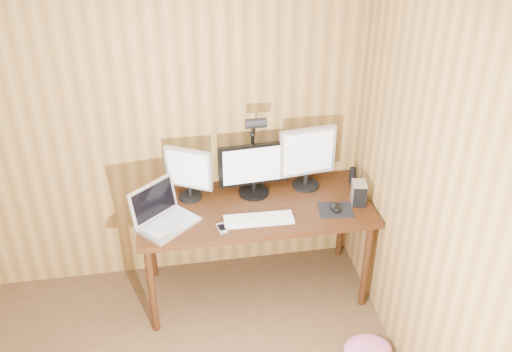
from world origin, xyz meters
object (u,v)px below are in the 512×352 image
object	(u,v)px
monitor_left	(189,173)
speaker	(353,175)
desk	(253,214)
hard_drive	(359,193)
phone	(222,228)
monitor_center	(254,169)
keyboard	(259,219)
desk_lamp	(254,141)
mouse	(336,207)
laptop	(162,214)
monitor_right	(307,156)

from	to	relation	value
monitor_left	speaker	size ratio (longest dim) A/B	3.25
desk	speaker	world-z (taller)	speaker
hard_drive	phone	bearing A→B (deg)	-158.88
hard_drive	monitor_center	bearing A→B (deg)	173.50
keyboard	phone	distance (m)	0.26
keyboard	desk_lamp	distance (m)	0.55
phone	desk_lamp	world-z (taller)	desk_lamp
monitor_center	mouse	xyz separation A→B (m)	(0.51, -0.30, -0.18)
laptop	desk_lamp	distance (m)	0.81
mouse	phone	world-z (taller)	mouse
speaker	mouse	bearing A→B (deg)	-124.20
monitor_right	monitor_center	bearing A→B (deg)	177.77
mouse	speaker	world-z (taller)	speaker
mouse	phone	xyz separation A→B (m)	(-0.79, -0.08, -0.02)
desk_lamp	monitor_right	bearing A→B (deg)	13.81
speaker	desk_lamp	bearing A→B (deg)	176.35
laptop	phone	size ratio (longest dim) A/B	4.01
phone	hard_drive	bearing A→B (deg)	-1.60
keyboard	mouse	xyz separation A→B (m)	(0.54, 0.03, 0.01)
monitor_left	keyboard	xyz separation A→B (m)	(0.43, -0.35, -0.19)
desk_lamp	mouse	bearing A→B (deg)	-17.11
desk	phone	size ratio (longest dim) A/B	13.82
monitor_left	desk_lamp	world-z (taller)	desk_lamp
monitor_center	monitor_right	world-z (taller)	monitor_right
monitor_left	laptop	world-z (taller)	monitor_left
monitor_center	monitor_left	distance (m)	0.45
speaker	desk_lamp	distance (m)	0.79
keyboard	mouse	world-z (taller)	mouse
hard_drive	speaker	world-z (taller)	hard_drive
monitor_left	monitor_right	size ratio (longest dim) A/B	0.84
mouse	desk_lamp	distance (m)	0.72
desk	speaker	distance (m)	0.78
laptop	mouse	distance (m)	1.16
monitor_left	laptop	distance (m)	0.36
keyboard	laptop	bearing A→B (deg)	173.98
laptop	keyboard	bearing A→B (deg)	-48.28
hard_drive	phone	distance (m)	0.98
laptop	hard_drive	bearing A→B (deg)	-39.89
monitor_center	mouse	size ratio (longest dim) A/B	4.44
mouse	monitor_left	bearing A→B (deg)	173.41
laptop	mouse	world-z (taller)	laptop
hard_drive	desk	bearing A→B (deg)	-179.38
hard_drive	desk_lamp	bearing A→B (deg)	167.91
phone	keyboard	bearing A→B (deg)	0.86
speaker	desk_lamp	size ratio (longest dim) A/B	0.19
laptop	monitor_left	bearing A→B (deg)	12.39
monitor_center	phone	distance (m)	0.51
laptop	mouse	bearing A→B (deg)	-43.10
monitor_right	hard_drive	size ratio (longest dim) A/B	2.96
monitor_left	hard_drive	xyz separation A→B (m)	(1.14, -0.25, -0.13)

